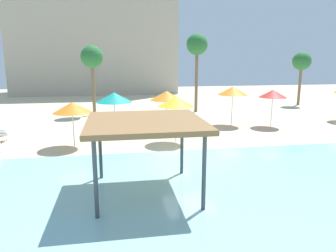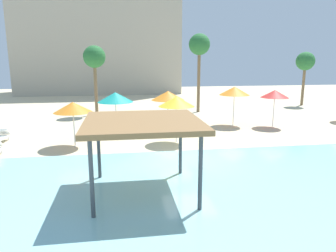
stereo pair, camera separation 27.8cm
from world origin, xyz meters
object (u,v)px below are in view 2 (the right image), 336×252
Objects in this scene: lounge_chair_0 at (90,129)px; palm_tree_1 at (94,58)px; beach_umbrella_orange_5 at (73,107)px; palm_tree_2 at (199,47)px; beach_umbrella_red_0 at (275,94)px; beach_umbrella_orange_4 at (168,96)px; beach_umbrella_teal_6 at (115,97)px; shade_pavilion at (143,125)px; lounge_chair_4 at (0,137)px; beach_umbrella_orange_2 at (234,91)px; beach_umbrella_yellow_3 at (176,102)px; palm_tree_0 at (305,62)px.

palm_tree_1 is (-0.05, 7.35, 4.55)m from lounge_chair_0.
palm_tree_2 is (9.74, 10.39, 3.68)m from beach_umbrella_orange_5.
beach_umbrella_red_0 is 7.66m from beach_umbrella_orange_4.
beach_umbrella_teal_6 is 0.37× the size of palm_tree_2.
shade_pavilion is 17.60m from palm_tree_1.
beach_umbrella_teal_6 reaches higher than beach_umbrella_orange_5.
shade_pavilion is 7.71m from beach_umbrella_orange_5.
lounge_chair_0 is at bearing -150.44° from beach_umbrella_teal_6.
palm_tree_2 reaches higher than lounge_chair_4.
beach_umbrella_red_0 reaches higher than beach_umbrella_orange_5.
beach_umbrella_orange_2 reaches higher than beach_umbrella_yellow_3.
beach_umbrella_yellow_3 reaches higher than beach_umbrella_teal_6.
lounge_chair_4 is at bearing -66.21° from lounge_chair_0.
beach_umbrella_red_0 is 2.84m from beach_umbrella_orange_2.
beach_umbrella_yellow_3 is 11.84m from palm_tree_1.
beach_umbrella_orange_2 is 14.05m from palm_tree_0.
beach_umbrella_orange_5 is at bearing -158.98° from beach_umbrella_orange_2.
palm_tree_1 is at bearing 87.10° from beach_umbrella_orange_5.
palm_tree_0 reaches higher than beach_umbrella_red_0.
palm_tree_1 is (-13.04, 7.05, 2.49)m from beach_umbrella_red_0.
beach_umbrella_yellow_3 is at bearing -47.75° from beach_umbrella_teal_6.
lounge_chair_0 is 0.28× the size of palm_tree_2.
beach_umbrella_teal_6 is at bearing -171.60° from beach_umbrella_orange_4.
beach_umbrella_teal_6 is 2.76m from lounge_chair_0.
beach_umbrella_teal_6 is (-1.10, 10.83, -0.30)m from shade_pavilion.
beach_umbrella_orange_2 is 12.25m from palm_tree_1.
beach_umbrella_orange_5 is 0.42× the size of palm_tree_1.
shade_pavilion is at bearing -132.68° from palm_tree_0.
palm_tree_2 is (9.22, 0.10, 1.02)m from palm_tree_1.
beach_umbrella_orange_2 reaches higher than lounge_chair_0.
beach_umbrella_orange_4 is 0.99× the size of beach_umbrella_teal_6.
beach_umbrella_orange_4 is at bearing 170.87° from beach_umbrella_red_0.
beach_umbrella_red_0 is 1.37× the size of lounge_chair_4.
lounge_chair_4 is at bearing 172.15° from beach_umbrella_yellow_3.
palm_tree_0 is (15.87, 12.94, 2.05)m from beach_umbrella_yellow_3.
beach_umbrella_red_0 is 13.95m from beach_umbrella_orange_5.
palm_tree_1 is at bearing 151.61° from beach_umbrella_red_0.
lounge_chair_0 is 23.74m from palm_tree_0.
shade_pavilion is 18.74m from palm_tree_2.
beach_umbrella_orange_5 is at bearing -3.97° from lounge_chair_0.
palm_tree_0 reaches higher than beach_umbrella_teal_6.
palm_tree_2 is (-3.82, 7.15, 3.51)m from beach_umbrella_red_0.
beach_umbrella_orange_4 is at bearing 77.05° from shade_pavilion.
beach_umbrella_orange_2 is (-2.68, 0.94, 0.16)m from beach_umbrella_red_0.
beach_umbrella_orange_2 is at bearing 105.87° from lounge_chair_4.
beach_umbrella_red_0 is 12.83m from palm_tree_0.
palm_tree_2 is (9.17, 7.45, 5.58)m from lounge_chair_0.
beach_umbrella_red_0 is 0.48× the size of palm_tree_0.
beach_umbrella_yellow_3 reaches higher than beach_umbrella_orange_5.
shade_pavilion is at bearing 49.04° from lounge_chair_4.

